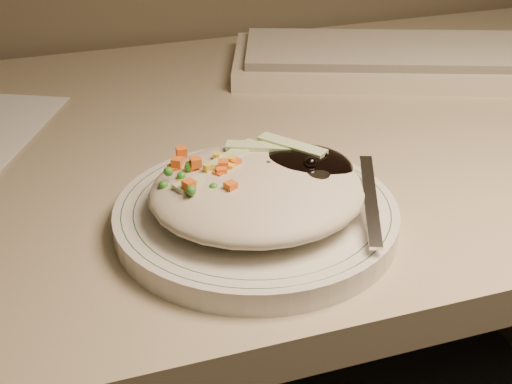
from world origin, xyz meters
name	(u,v)px	position (x,y,z in m)	size (l,w,h in m)	color
desk	(276,266)	(0.00, 1.38, 0.54)	(1.40, 0.70, 0.74)	tan
plate	(256,217)	(-0.09, 1.18, 0.75)	(0.25, 0.25, 0.02)	silver
plate_rim	(256,208)	(-0.09, 1.18, 0.76)	(0.24, 0.24, 0.00)	#144723
meal	(261,186)	(-0.09, 1.18, 0.78)	(0.21, 0.19, 0.05)	#B2A890
keyboard	(419,60)	(0.25, 1.49, 0.76)	(0.54, 0.35, 0.04)	beige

